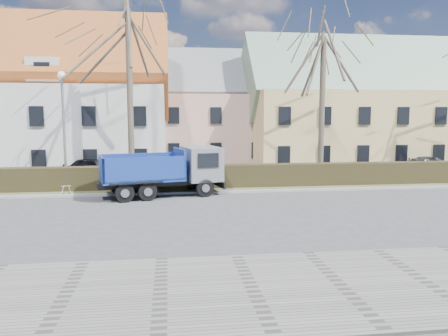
{
  "coord_description": "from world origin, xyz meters",
  "views": [
    {
      "loc": [
        0.25,
        -18.53,
        4.34
      ],
      "look_at": [
        2.97,
        2.77,
        1.6
      ],
      "focal_mm": 35.0,
      "sensor_mm": 36.0,
      "label": 1
    }
  ],
  "objects": [
    {
      "name": "building_pink",
      "position": [
        4.0,
        20.0,
        4.0
      ],
      "size": [
        10.8,
        8.8,
        8.0
      ],
      "primitive_type": null,
      "color": "tan",
      "rests_on": "ground"
    },
    {
      "name": "cart_frame",
      "position": [
        -5.28,
        4.77,
        0.3
      ],
      "size": [
        0.74,
        0.54,
        0.61
      ],
      "primitive_type": null,
      "rotation": [
        0.0,
        0.0,
        0.27
      ],
      "color": "silver",
      "rests_on": "ground"
    },
    {
      "name": "curb_far",
      "position": [
        0.0,
        4.6,
        0.06
      ],
      "size": [
        80.0,
        0.3,
        0.12
      ],
      "primitive_type": "cube",
      "color": "gray",
      "rests_on": "ground"
    },
    {
      "name": "streetlight",
      "position": [
        -5.56,
        7.0,
        3.34
      ],
      "size": [
        0.52,
        0.52,
        6.69
      ],
      "primitive_type": null,
      "color": "gray",
      "rests_on": "ground"
    },
    {
      "name": "dump_truck",
      "position": [
        -0.31,
        4.11,
        1.3
      ],
      "size": [
        6.88,
        3.82,
        2.6
      ],
      "primitive_type": null,
      "rotation": [
        0.0,
        0.0,
        0.23
      ],
      "color": "navy",
      "rests_on": "ground"
    },
    {
      "name": "tree_2",
      "position": [
        10.0,
        8.5,
        5.5
      ],
      "size": [
        8.0,
        8.0,
        11.0
      ],
      "primitive_type": null,
      "color": "brown",
      "rests_on": "ground"
    },
    {
      "name": "parked_car_b",
      "position": [
        19.4,
        11.02,
        0.57
      ],
      "size": [
        4.02,
        1.91,
        1.13
      ],
      "primitive_type": "imported",
      "rotation": [
        0.0,
        0.0,
        1.66
      ],
      "color": "#2B2931",
      "rests_on": "ground"
    },
    {
      "name": "hedge",
      "position": [
        0.0,
        6.0,
        0.65
      ],
      "size": [
        60.0,
        0.9,
        1.3
      ],
      "primitive_type": "cube",
      "color": "black",
      "rests_on": "ground"
    },
    {
      "name": "parked_car_a",
      "position": [
        -4.64,
        10.93,
        0.7
      ],
      "size": [
        4.41,
        2.87,
        1.4
      ],
      "primitive_type": "imported",
      "rotation": [
        0.0,
        0.0,
        1.25
      ],
      "color": "black",
      "rests_on": "ground"
    },
    {
      "name": "sidewalk_near",
      "position": [
        0.0,
        -8.5,
        0.04
      ],
      "size": [
        80.0,
        5.0,
        0.08
      ],
      "primitive_type": "cube",
      "color": "gray",
      "rests_on": "ground"
    },
    {
      "name": "ground",
      "position": [
        0.0,
        0.0,
        0.0
      ],
      "size": [
        120.0,
        120.0,
        0.0
      ],
      "primitive_type": "plane",
      "color": "#414244"
    },
    {
      "name": "grass_strip",
      "position": [
        0.0,
        6.2,
        0.05
      ],
      "size": [
        80.0,
        3.0,
        0.1
      ],
      "primitive_type": "cube",
      "color": "#4D552F",
      "rests_on": "ground"
    },
    {
      "name": "tree_1",
      "position": [
        -2.0,
        8.5,
        6.33
      ],
      "size": [
        9.2,
        9.2,
        12.65
      ],
      "primitive_type": null,
      "color": "brown",
      "rests_on": "ground"
    },
    {
      "name": "building_yellow",
      "position": [
        16.0,
        17.0,
        4.25
      ],
      "size": [
        18.8,
        10.8,
        8.5
      ],
      "primitive_type": null,
      "color": "#D5B975",
      "rests_on": "ground"
    }
  ]
}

